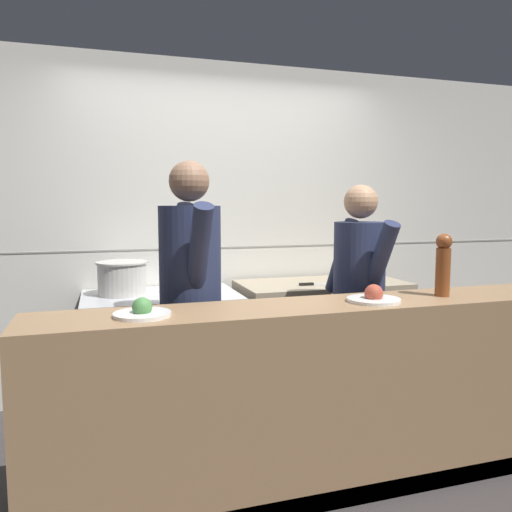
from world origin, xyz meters
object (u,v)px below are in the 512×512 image
oven_range (162,354)px  plated_dish_main (142,312)px  stock_pot (122,277)px  pepper_mill (443,263)px  chefs_knife (320,284)px  sauce_pot (195,276)px  chef_sous (359,297)px  plated_dish_appetiser (374,297)px  chef_head_cook (191,296)px

oven_range → plated_dish_main: plated_dish_main is taller
stock_pot → pepper_mill: size_ratio=1.01×
chefs_knife → pepper_mill: 1.14m
sauce_pot → chef_sous: chef_sous is taller
pepper_mill → chefs_knife: bearing=102.9°
stock_pot → sauce_pot: bearing=-10.8°
oven_range → chefs_knife: (1.16, -0.12, 0.47)m
chefs_knife → plated_dish_appetiser: plated_dish_appetiser is taller
plated_dish_main → chef_sous: 1.51m
sauce_pot → pepper_mill: (1.17, -1.17, 0.18)m
chefs_knife → plated_dish_appetiser: 1.13m
stock_pot → pepper_mill: pepper_mill is taller
chefs_knife → plated_dish_appetiser: bearing=-100.3°
oven_range → plated_dish_main: bearing=-100.4°
sauce_pot → chefs_knife: (0.93, -0.08, -0.09)m
chef_sous → chef_head_cook: bearing=172.4°
chefs_knife → oven_range: bearing=174.0°
stock_pot → chef_head_cook: bearing=-64.5°
plated_dish_main → chef_head_cook: bearing=59.4°
stock_pot → plated_dish_appetiser: (1.22, -1.29, 0.02)m
stock_pot → sauce_pot: (0.50, -0.09, -0.00)m
oven_range → sauce_pot: (0.24, -0.04, 0.55)m
oven_range → sauce_pot: bearing=-9.1°
pepper_mill → sauce_pot: bearing=135.2°
sauce_pot → plated_dish_appetiser: 1.40m
chef_head_cook → chef_sous: size_ratio=1.08×
oven_range → sauce_pot: 0.60m
chefs_knife → plated_dish_main: bearing=-141.8°
plated_dish_appetiser → pepper_mill: 0.48m
oven_range → chef_sous: size_ratio=0.66×
chef_head_cook → pepper_mill: bearing=-24.6°
chefs_knife → plated_dish_appetiser: (-0.20, -1.11, 0.11)m
stock_pot → chef_head_cook: size_ratio=0.20×
oven_range → sauce_pot: size_ratio=3.44×
plated_dish_appetiser → pepper_mill: size_ratio=0.80×
chefs_knife → plated_dish_appetiser: size_ratio=1.40×
oven_range → pepper_mill: bearing=-40.5°
plated_dish_appetiser → pepper_mill: pepper_mill is taller
sauce_pot → plated_dish_appetiser: (0.72, -1.19, 0.02)m
stock_pot → chefs_knife: stock_pot is taller
sauce_pot → chefs_knife: 0.93m
plated_dish_main → chef_head_cook: 0.62m
oven_range → chefs_knife: 1.26m
stock_pot → pepper_mill: bearing=-37.0°
pepper_mill → chef_sous: (-0.23, 0.52, -0.27)m
pepper_mill → chef_sous: bearing=113.4°
stock_pot → chef_sous: (1.44, -0.74, -0.09)m
oven_range → chef_head_cook: 0.87m
chef_sous → chefs_knife: bearing=84.5°
oven_range → chefs_knife: bearing=-6.0°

